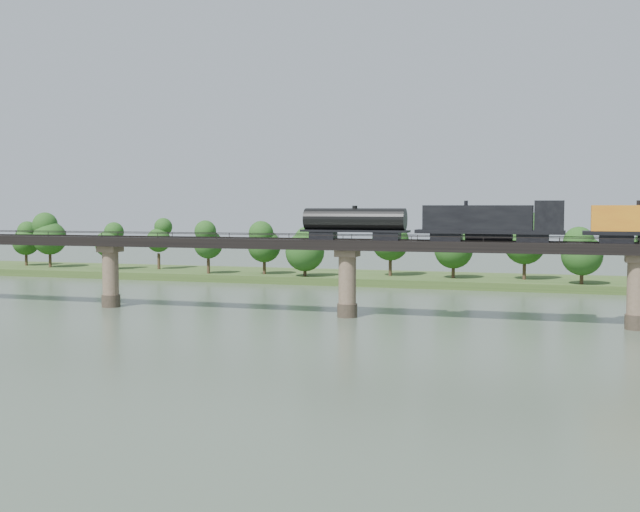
% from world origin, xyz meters
% --- Properties ---
extents(ground, '(400.00, 400.00, 0.00)m').
position_xyz_m(ground, '(0.00, 0.00, 0.00)').
color(ground, '#3A493A').
rests_on(ground, ground).
extents(far_bank, '(300.00, 24.00, 1.60)m').
position_xyz_m(far_bank, '(0.00, 85.00, 0.80)').
color(far_bank, '#314B1E').
rests_on(far_bank, ground).
extents(bridge, '(236.00, 30.00, 11.50)m').
position_xyz_m(bridge, '(0.00, 30.00, 5.46)').
color(bridge, '#473A2D').
rests_on(bridge, ground).
extents(bridge_superstructure, '(220.00, 4.90, 0.75)m').
position_xyz_m(bridge_superstructure, '(0.00, 30.00, 11.79)').
color(bridge_superstructure, black).
rests_on(bridge_superstructure, bridge).
extents(far_treeline, '(289.06, 17.54, 13.60)m').
position_xyz_m(far_treeline, '(-8.21, 80.52, 8.83)').
color(far_treeline, '#382619').
rests_on(far_treeline, far_bank).
extents(freight_train, '(83.03, 3.23, 5.72)m').
position_xyz_m(freight_train, '(35.81, 30.00, 14.23)').
color(freight_train, black).
rests_on(freight_train, bridge).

